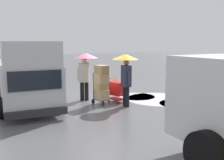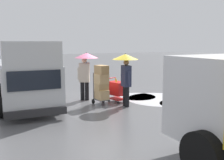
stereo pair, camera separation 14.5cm
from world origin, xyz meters
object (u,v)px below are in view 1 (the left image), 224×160
at_px(pedestrian_black_side, 126,67).
at_px(pedestrian_pink_side, 85,65).
at_px(hand_dolly_boxes, 101,84).
at_px(shopping_cart_vendor, 117,89).
at_px(cargo_van_parked_right, 27,78).

bearing_deg(pedestrian_black_side, pedestrian_pink_side, -59.42).
relative_size(pedestrian_pink_side, pedestrian_black_side, 1.00).
distance_m(hand_dolly_boxes, pedestrian_pink_side, 1.30).
bearing_deg(shopping_cart_vendor, hand_dolly_boxes, 8.76).
distance_m(pedestrian_pink_side, pedestrian_black_side, 2.03).
relative_size(cargo_van_parked_right, pedestrian_pink_side, 2.53).
bearing_deg(cargo_van_parked_right, shopping_cart_vendor, 164.78).
relative_size(shopping_cart_vendor, pedestrian_pink_side, 0.49).
bearing_deg(pedestrian_pink_side, hand_dolly_boxes, 105.08).
distance_m(cargo_van_parked_right, shopping_cart_vendor, 3.75).
height_order(shopping_cart_vendor, pedestrian_pink_side, pedestrian_pink_side).
bearing_deg(hand_dolly_boxes, pedestrian_black_side, 137.34).
bearing_deg(pedestrian_black_side, shopping_cart_vendor, -93.49).
bearing_deg(pedestrian_pink_side, pedestrian_black_side, 120.58).
bearing_deg(pedestrian_pink_side, cargo_van_parked_right, -0.87).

